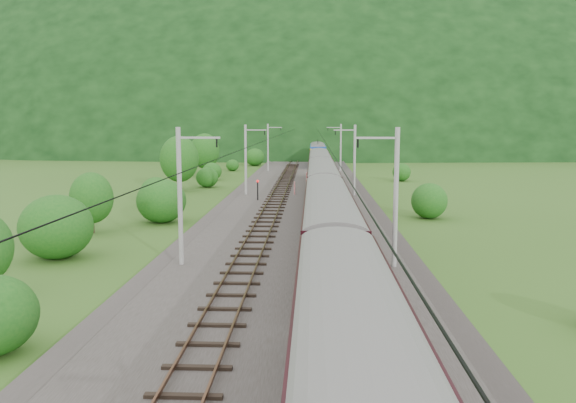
{
  "coord_description": "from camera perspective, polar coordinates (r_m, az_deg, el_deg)",
  "views": [
    {
      "loc": [
        1.47,
        -31.81,
        8.57
      ],
      "look_at": [
        -0.39,
        10.32,
        2.6
      ],
      "focal_mm": 35.0,
      "sensor_mm": 36.0,
      "label": 1
    }
  ],
  "objects": [
    {
      "name": "catenary_left",
      "position": [
        64.38,
        -4.26,
        4.41
      ],
      "size": [
        2.54,
        192.28,
        8.0
      ],
      "color": "gray",
      "rests_on": "railbed"
    },
    {
      "name": "track_right",
      "position": [
        42.61,
        3.74,
        -3.05
      ],
      "size": [
        2.4,
        220.0,
        0.27
      ],
      "color": "brown",
      "rests_on": "railbed"
    },
    {
      "name": "train",
      "position": [
        43.43,
        3.74,
        1.24
      ],
      "size": [
        2.88,
        137.81,
        5.01
      ],
      "color": "black",
      "rests_on": "ground"
    },
    {
      "name": "overhead_wires",
      "position": [
        41.86,
        0.52,
        6.04
      ],
      "size": [
        4.83,
        198.0,
        0.03
      ],
      "color": "black",
      "rests_on": "ground"
    },
    {
      "name": "hazard_post_near",
      "position": [
        64.63,
        0.68,
        1.38
      ],
      "size": [
        0.16,
        0.16,
        1.51
      ],
      "primitive_type": "cylinder",
      "color": "red",
      "rests_on": "railbed"
    },
    {
      "name": "track_left",
      "position": [
        42.78,
        -2.71,
        -3.0
      ],
      "size": [
        2.4,
        220.0,
        0.27
      ],
      "color": "brown",
      "rests_on": "railbed"
    },
    {
      "name": "catenary_right",
      "position": [
        64.1,
        6.71,
        4.36
      ],
      "size": [
        2.54,
        192.28,
        8.0
      ],
      "color": "gray",
      "rests_on": "railbed"
    },
    {
      "name": "vegetation_right",
      "position": [
        45.79,
        16.81,
        -1.49
      ],
      "size": [
        5.5,
        90.99,
        2.88
      ],
      "color": "#185115",
      "rests_on": "ground"
    },
    {
      "name": "ground",
      "position": [
        32.97,
        -0.11,
        -7.01
      ],
      "size": [
        600.0,
        600.0,
        0.0
      ],
      "primitive_type": "plane",
      "color": "#31531A",
      "rests_on": "ground"
    },
    {
      "name": "signal",
      "position": [
        60.08,
        -3.1,
        1.35
      ],
      "size": [
        0.24,
        0.24,
        2.15
      ],
      "color": "black",
      "rests_on": "railbed"
    },
    {
      "name": "hazard_post_far",
      "position": [
        76.36,
        1.9,
        2.41
      ],
      "size": [
        0.16,
        0.16,
        1.52
      ],
      "primitive_type": "cylinder",
      "color": "red",
      "rests_on": "railbed"
    },
    {
      "name": "railbed",
      "position": [
        42.67,
        0.51,
        -3.32
      ],
      "size": [
        14.0,
        220.0,
        0.3
      ],
      "primitive_type": "cube",
      "color": "#38332D",
      "rests_on": "ground"
    },
    {
      "name": "vegetation_left",
      "position": [
        46.74,
        -15.77,
        0.47
      ],
      "size": [
        10.53,
        146.56,
        6.91
      ],
      "color": "#185115",
      "rests_on": "ground"
    },
    {
      "name": "mountain_main",
      "position": [
        291.94,
        2.25,
        6.37
      ],
      "size": [
        504.0,
        360.0,
        244.0
      ],
      "primitive_type": "ellipsoid",
      "color": "black",
      "rests_on": "ground"
    },
    {
      "name": "mountain_ridge",
      "position": [
        353.44,
        -17.68,
        6.29
      ],
      "size": [
        336.0,
        280.0,
        132.0
      ],
      "primitive_type": "ellipsoid",
      "color": "black",
      "rests_on": "ground"
    }
  ]
}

